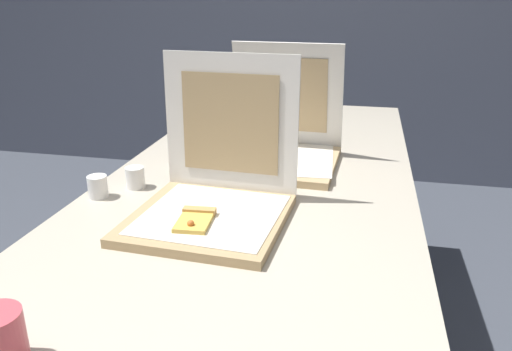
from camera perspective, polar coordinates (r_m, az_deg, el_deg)
table at (r=1.52m, az=0.49°, el=-1.77°), size 0.89×2.06×0.74m
pizza_box_front at (r=1.23m, az=-4.89°, el=-2.34°), size 0.38×0.39×0.38m
pizza_box_middle at (r=1.61m, az=2.85°, el=3.35°), size 0.37×0.38×0.37m
cup_white_mid at (r=1.59m, az=-8.56°, el=1.95°), size 0.05×0.05×0.06m
cup_white_near_center at (r=1.45m, az=-13.55°, el=-0.22°), size 0.05×0.05×0.06m
cup_white_near_left at (r=1.41m, az=-17.51°, el=-1.22°), size 0.05×0.05×0.06m
cup_white_far at (r=1.86m, az=-4.86°, el=4.85°), size 0.05×0.05×0.06m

